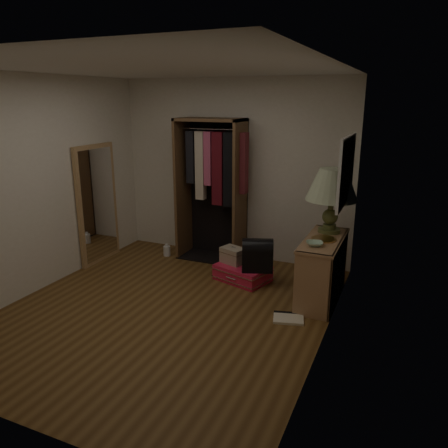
% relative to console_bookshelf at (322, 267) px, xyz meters
% --- Properties ---
extents(ground, '(4.00, 4.00, 0.00)m').
position_rel_console_bookshelf_xyz_m(ground, '(-1.54, -1.03, -0.39)').
color(ground, brown).
rests_on(ground, ground).
extents(room_walls, '(3.52, 4.02, 2.60)m').
position_rel_console_bookshelf_xyz_m(room_walls, '(-1.46, -0.99, 1.11)').
color(room_walls, silver).
rests_on(room_walls, ground).
extents(console_bookshelf, '(0.42, 1.12, 0.75)m').
position_rel_console_bookshelf_xyz_m(console_bookshelf, '(0.00, 0.00, 0.00)').
color(console_bookshelf, '#A87851').
rests_on(console_bookshelf, ground).
extents(open_wardrobe, '(1.03, 0.50, 2.05)m').
position_rel_console_bookshelf_xyz_m(open_wardrobe, '(-1.73, 0.74, 0.83)').
color(open_wardrobe, brown).
rests_on(open_wardrobe, ground).
extents(floor_mirror, '(0.06, 0.80, 1.70)m').
position_rel_console_bookshelf_xyz_m(floor_mirror, '(-3.24, -0.03, 0.46)').
color(floor_mirror, tan).
rests_on(floor_mirror, ground).
extents(pink_suitcase, '(0.78, 0.66, 0.21)m').
position_rel_console_bookshelf_xyz_m(pink_suitcase, '(-1.05, 0.11, -0.29)').
color(pink_suitcase, red).
rests_on(pink_suitcase, ground).
extents(train_case, '(0.36, 0.31, 0.23)m').
position_rel_console_bookshelf_xyz_m(train_case, '(-1.21, 0.15, -0.08)').
color(train_case, tan).
rests_on(train_case, pink_suitcase).
extents(black_bag, '(0.45, 0.36, 0.42)m').
position_rel_console_bookshelf_xyz_m(black_bag, '(-0.83, 0.04, 0.03)').
color(black_bag, black).
rests_on(black_bag, pink_suitcase).
extents(table_lamp, '(0.66, 0.66, 0.77)m').
position_rel_console_bookshelf_xyz_m(table_lamp, '(0.00, 0.27, 0.92)').
color(table_lamp, '#4E572A').
rests_on(table_lamp, console_bookshelf).
extents(brass_tray, '(0.32, 0.32, 0.02)m').
position_rel_console_bookshelf_xyz_m(brass_tray, '(0.00, -0.06, 0.36)').
color(brass_tray, '#B38645').
rests_on(brass_tray, console_bookshelf).
extents(ceramic_bowl, '(0.23, 0.23, 0.05)m').
position_rel_console_bookshelf_xyz_m(ceramic_bowl, '(-0.05, -0.31, 0.38)').
color(ceramic_bowl, '#B4D8B9').
rests_on(ceramic_bowl, console_bookshelf).
extents(white_jug, '(0.13, 0.13, 0.19)m').
position_rel_console_bookshelf_xyz_m(white_jug, '(-2.45, 0.52, -0.31)').
color(white_jug, white).
rests_on(white_jug, ground).
extents(floor_book, '(0.38, 0.33, 0.03)m').
position_rel_console_bookshelf_xyz_m(floor_book, '(-0.21, -0.67, -0.38)').
color(floor_book, '#F0E6C9').
rests_on(floor_book, ground).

